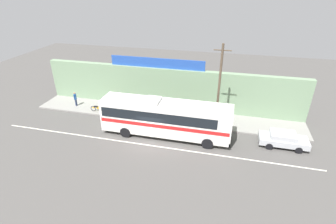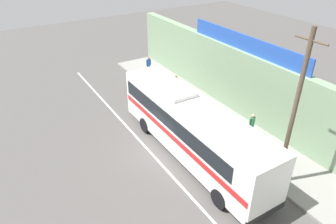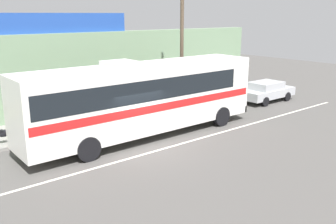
# 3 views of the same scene
# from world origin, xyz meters

# --- Properties ---
(ground_plane) EXTENTS (70.00, 70.00, 0.00)m
(ground_plane) POSITION_xyz_m (0.00, 0.00, 0.00)
(ground_plane) COLOR #4F4C49
(sidewalk_slab) EXTENTS (30.00, 3.60, 0.14)m
(sidewalk_slab) POSITION_xyz_m (0.00, 5.20, 0.07)
(sidewalk_slab) COLOR gray
(sidewalk_slab) RESTS_ON ground_plane
(storefront_facade) EXTENTS (30.00, 0.70, 4.80)m
(storefront_facade) POSITION_xyz_m (0.00, 7.35, 2.40)
(storefront_facade) COLOR gray
(storefront_facade) RESTS_ON ground_plane
(storefront_billboard) EXTENTS (10.81, 0.12, 1.10)m
(storefront_billboard) POSITION_xyz_m (-1.40, 7.35, 5.35)
(storefront_billboard) COLOR #234CAD
(storefront_billboard) RESTS_ON storefront_facade
(road_center_stripe) EXTENTS (30.00, 0.14, 0.01)m
(road_center_stripe) POSITION_xyz_m (0.00, -0.80, 0.00)
(road_center_stripe) COLOR silver
(road_center_stripe) RESTS_ON ground_plane
(intercity_bus) EXTENTS (12.33, 2.61, 3.78)m
(intercity_bus) POSITION_xyz_m (1.08, 1.19, 2.07)
(intercity_bus) COLOR white
(intercity_bus) RESTS_ON ground_plane
(utility_pole) EXTENTS (1.60, 0.22, 8.49)m
(utility_pole) POSITION_xyz_m (5.77, 3.81, 4.52)
(utility_pole) COLOR brown
(utility_pole) RESTS_ON sidewalk_slab
(motorcycle_blue) EXTENTS (1.86, 0.56, 0.94)m
(motorcycle_blue) POSITION_xyz_m (-7.54, 4.03, 0.57)
(motorcycle_blue) COLOR black
(motorcycle_blue) RESTS_ON sidewalk_slab
(motorcycle_orange) EXTENTS (1.83, 0.56, 0.94)m
(motorcycle_orange) POSITION_xyz_m (-4.78, 3.98, 0.57)
(motorcycle_orange) COLOR black
(motorcycle_orange) RESTS_ON sidewalk_slab
(pedestrian_by_curb) EXTENTS (0.30, 0.48, 1.68)m
(pedestrian_by_curb) POSITION_xyz_m (-6.06, 4.78, 1.12)
(pedestrian_by_curb) COLOR black
(pedestrian_by_curb) RESTS_ON sidewalk_slab
(pedestrian_far_left) EXTENTS (0.30, 0.48, 1.76)m
(pedestrian_far_left) POSITION_xyz_m (1.87, 5.56, 1.17)
(pedestrian_far_left) COLOR black
(pedestrian_far_left) RESTS_ON sidewalk_slab
(pedestrian_near_shop) EXTENTS (0.30, 0.48, 1.75)m
(pedestrian_near_shop) POSITION_xyz_m (-10.80, 4.82, 1.16)
(pedestrian_near_shop) COLOR navy
(pedestrian_near_shop) RESTS_ON sidewalk_slab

